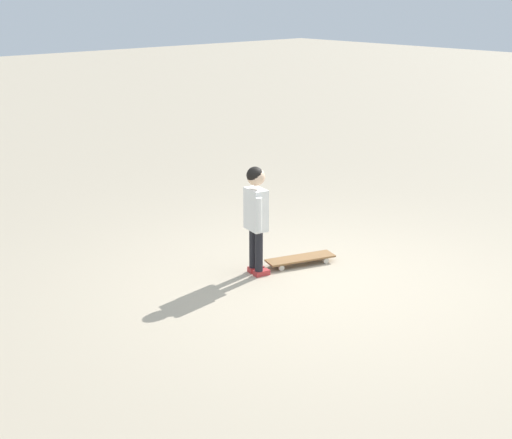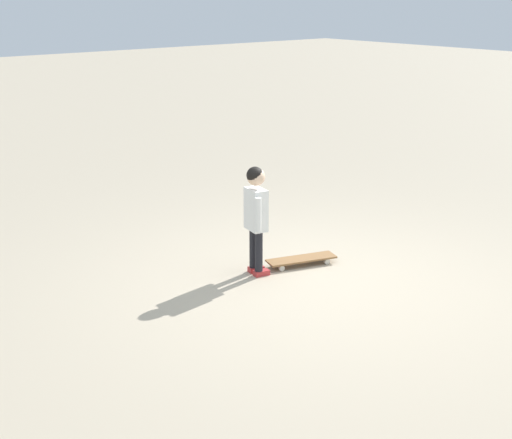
% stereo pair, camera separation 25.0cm
% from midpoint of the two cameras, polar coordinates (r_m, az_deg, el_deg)
% --- Properties ---
extents(ground_plane, '(50.00, 50.00, 0.00)m').
position_cam_midpoint_polar(ground_plane, '(6.86, 5.89, -4.94)').
color(ground_plane, tan).
extents(child_person, '(0.33, 0.28, 1.06)m').
position_cam_midpoint_polar(child_person, '(6.81, 1.06, 0.85)').
color(child_person, black).
rests_on(child_person, ground).
extents(skateboard, '(0.40, 0.73, 0.07)m').
position_cam_midpoint_polar(skateboard, '(7.25, 4.56, -3.13)').
color(skateboard, olive).
rests_on(skateboard, ground).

